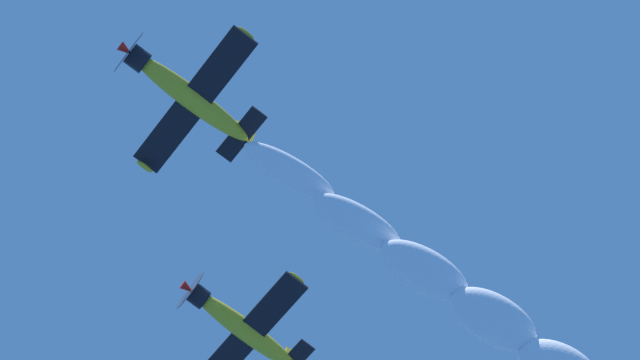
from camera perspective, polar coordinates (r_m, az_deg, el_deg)
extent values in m
ellipsoid|color=gold|center=(59.75, -6.25, 3.97)|extent=(6.38, 5.41, 1.93)
cylinder|color=black|center=(59.71, -8.80, 5.82)|extent=(1.53, 1.60, 1.29)
cone|color=red|center=(59.73, -9.35, 6.21)|extent=(0.95, 0.94, 0.64)
cylinder|color=#3F3F47|center=(59.72, -9.22, 6.12)|extent=(1.71, 2.24, 2.59)
cube|color=black|center=(59.59, -6.11, 3.80)|extent=(6.82, 8.05, 0.77)
ellipsoid|color=gold|center=(58.29, -3.60, 7.10)|extent=(0.94, 0.83, 0.38)
ellipsoid|color=gold|center=(61.18, -8.47, 0.65)|extent=(0.94, 0.83, 0.38)
cube|color=black|center=(60.00, -3.82, 2.21)|extent=(2.78, 3.14, 0.38)
cube|color=gold|center=(60.52, -3.70, 2.33)|extent=(1.08, 0.96, 1.32)
ellipsoid|color=#1E232D|center=(60.16, -6.43, 4.27)|extent=(1.78, 1.66, 0.91)
ellipsoid|color=gold|center=(65.70, -3.61, -7.27)|extent=(6.39, 5.41, 2.16)
cylinder|color=black|center=(65.26, -5.91, -5.59)|extent=(1.56, 1.62, 1.30)
cone|color=red|center=(65.18, -6.41, -5.22)|extent=(0.97, 0.95, 0.66)
cylinder|color=#3F3F47|center=(65.20, -6.29, -5.31)|extent=(1.79, 2.27, 2.56)
cube|color=black|center=(65.58, -3.48, -7.45)|extent=(6.82, 8.05, 0.73)
ellipsoid|color=gold|center=(63.71, -1.13, -4.74)|extent=(0.94, 0.83, 0.41)
cube|color=gold|center=(66.81, -1.31, -8.64)|extent=(1.11, 0.97, 1.35)
ellipsoid|color=#1E232D|center=(66.04, -3.77, -6.93)|extent=(1.79, 1.66, 0.95)
ellipsoid|color=white|center=(60.21, -1.46, 0.42)|extent=(5.53, 4.82, 2.32)
ellipsoid|color=white|center=(60.91, 1.84, -2.10)|extent=(5.81, 5.15, 2.70)
ellipsoid|color=white|center=(61.46, 5.10, -4.39)|extent=(6.09, 5.49, 3.08)
ellipsoid|color=white|center=(62.82, 8.40, -6.69)|extent=(6.37, 5.82, 3.45)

